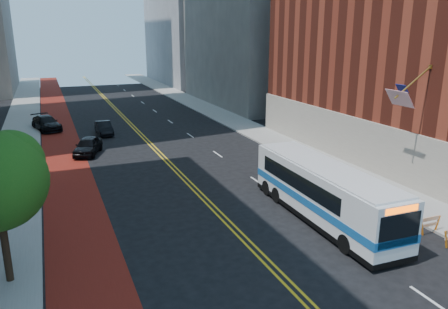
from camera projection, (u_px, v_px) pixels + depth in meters
ground at (304, 300)px, 18.01m from camera, size 160.00×160.00×0.00m
sidewalk_left at (17, 150)px, 40.33m from camera, size 4.00×140.00×0.15m
sidewalk_right at (251, 129)px, 49.08m from camera, size 4.00×140.00×0.15m
bus_lane_paint at (62, 147)px, 41.77m from camera, size 3.60×140.00×0.01m
center_line_inner at (144, 140)px, 44.66m from camera, size 0.14×140.00×0.01m
center_line_outer at (147, 139)px, 44.79m from camera, size 0.14×140.00×0.01m
lane_dashes at (170, 122)px, 53.60m from camera, size 0.14×98.20×0.01m
construction_barriers at (419, 217)px, 24.37m from camera, size 1.42×10.91×1.00m
transit_bus at (322, 191)px, 25.33m from camera, size 2.88×12.15×3.33m
car_a at (88, 146)px, 39.16m from camera, size 3.32×4.93×1.56m
car_b at (104, 128)px, 46.74m from camera, size 1.57×4.26×1.39m
car_c at (46, 123)px, 48.79m from camera, size 3.56×5.85×1.59m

